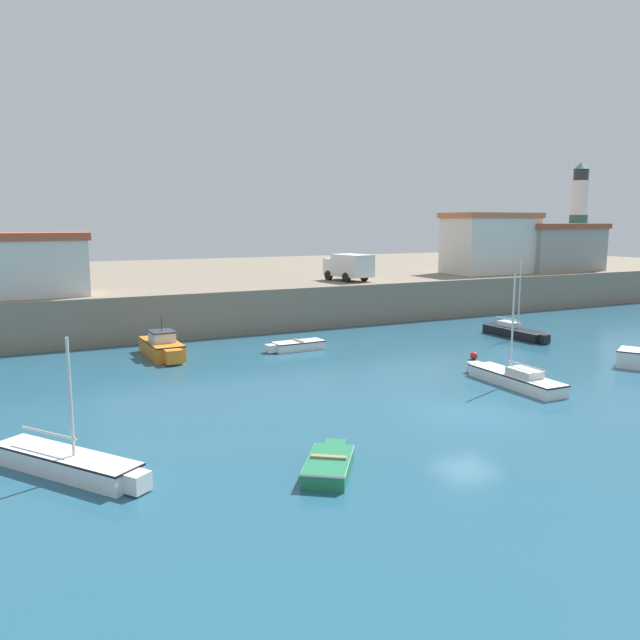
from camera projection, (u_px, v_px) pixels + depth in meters
name	position (u px, v px, depth m)	size (l,w,h in m)	color
ground_plane	(467.00, 414.00, 26.22)	(200.00, 200.00, 0.00)	#235670
quay_seawall	(200.00, 286.00, 62.83)	(120.00, 40.00, 3.16)	gray
sailboat_white_0	(515.00, 378.00, 30.67)	(1.50, 6.13, 5.52)	white
motorboat_orange_1	(162.00, 347.00, 37.23)	(1.93, 5.24, 2.48)	orange
dinghy_green_2	(329.00, 464.00, 20.03)	(2.76, 3.30, 0.61)	#237A4C
sailboat_black_3	(514.00, 331.00, 43.47)	(1.23, 5.59, 5.45)	black
dinghy_white_5	(297.00, 345.00, 39.21)	(3.87, 1.43, 0.64)	white
sailboat_white_6	(68.00, 462.00, 19.89)	(4.41, 5.64, 4.49)	white
mooring_buoy	(474.00, 356.00, 36.60)	(0.44, 0.44, 0.44)	red
lighthouse	(579.00, 216.00, 69.15)	(1.92, 1.92, 11.33)	silver
harbor_shed_near_wharf	(26.00, 264.00, 40.49)	(7.76, 4.21, 4.14)	silver
harbor_shed_mid_row	(550.00, 247.00, 62.85)	(9.43, 6.79, 4.66)	gray
harbor_shed_far_end	(490.00, 243.00, 59.06)	(8.79, 5.01, 5.67)	silver
truck_on_quay	(348.00, 266.00, 51.34)	(2.83, 4.61, 2.20)	silver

